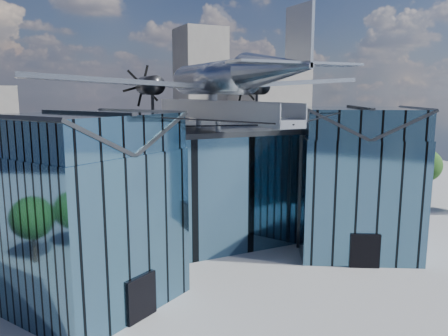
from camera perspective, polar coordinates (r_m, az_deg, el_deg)
name	(u,v)px	position (r m, az deg, el deg)	size (l,w,h in m)	color
ground_plane	(236,266)	(33.74, 1.53, -12.67)	(120.00, 120.00, 0.00)	gray
museum	(204,180)	(37.16, -2.59, -1.62)	(32.88, 24.50, 17.60)	#416A86
bg_towers	(110,109)	(79.75, -14.69, 7.42)	(77.00, 24.50, 26.00)	gray
tree_side_e	(426,166)	(58.57, 24.84, 0.29)	(4.96, 4.96, 6.10)	black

